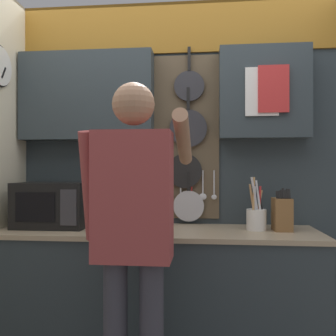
{
  "coord_description": "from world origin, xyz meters",
  "views": [
    {
      "loc": [
        0.32,
        -2.45,
        1.29
      ],
      "look_at": [
        0.05,
        0.19,
        1.3
      ],
      "focal_mm": 40.0,
      "sensor_mm": 36.0,
      "label": 1
    }
  ],
  "objects_px": {
    "utensil_crock": "(256,217)",
    "person": "(134,222)",
    "microwave": "(54,205)",
    "knife_block": "(282,214)"
  },
  "relations": [
    {
      "from": "utensil_crock",
      "to": "person",
      "type": "xyz_separation_m",
      "value": [
        -0.68,
        -0.65,
        0.05
      ]
    },
    {
      "from": "microwave",
      "to": "knife_block",
      "type": "relative_size",
      "value": 1.74
    },
    {
      "from": "utensil_crock",
      "to": "person",
      "type": "distance_m",
      "value": 0.95
    },
    {
      "from": "knife_block",
      "to": "utensil_crock",
      "type": "distance_m",
      "value": 0.16
    },
    {
      "from": "knife_block",
      "to": "utensil_crock",
      "type": "bearing_deg",
      "value": -179.83
    },
    {
      "from": "utensil_crock",
      "to": "person",
      "type": "height_order",
      "value": "person"
    },
    {
      "from": "utensil_crock",
      "to": "person",
      "type": "bearing_deg",
      "value": -136.21
    },
    {
      "from": "microwave",
      "to": "knife_block",
      "type": "height_order",
      "value": "microwave"
    },
    {
      "from": "microwave",
      "to": "person",
      "type": "distance_m",
      "value": 0.95
    },
    {
      "from": "knife_block",
      "to": "utensil_crock",
      "type": "xyz_separation_m",
      "value": [
        -0.16,
        -0.0,
        -0.02
      ]
    }
  ]
}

